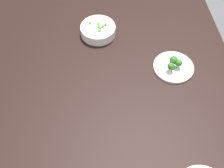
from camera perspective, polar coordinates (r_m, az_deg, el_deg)
name	(u,v)px	position (r cm, az deg, el deg)	size (l,w,h in cm)	color
dining_table	(112,89)	(126.12, 0.00, -1.06)	(139.75, 114.82, 4.00)	black
plate_broccoli	(174,66)	(132.52, 12.23, 3.57)	(18.38, 18.38, 6.74)	white
bowl_peas	(98,30)	(144.12, -2.80, 10.77)	(17.51, 17.51, 6.21)	white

